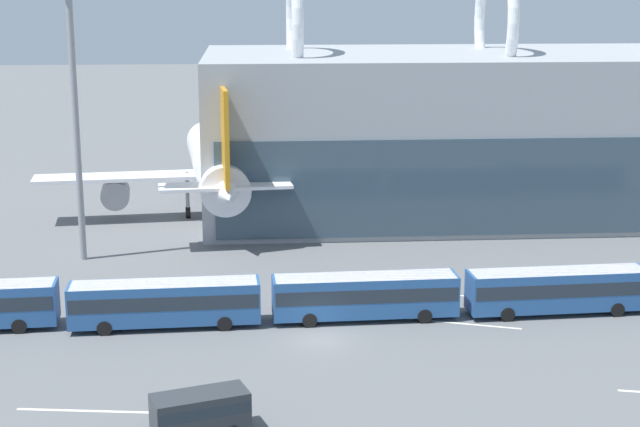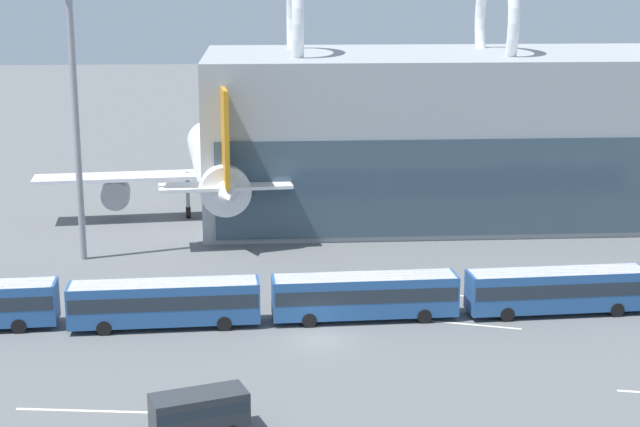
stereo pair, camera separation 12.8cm
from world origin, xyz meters
name	(u,v)px [view 1 (the left image)]	position (x,y,z in m)	size (l,w,h in m)	color
ground_plane	(320,340)	(0.00, 0.00, 0.00)	(440.00, 440.00, 0.00)	slate
airliner_at_gate_far	(216,166)	(-7.79, 35.58, 5.00)	(35.21, 33.92, 14.01)	white
shuttle_bus_1	(165,301)	(-10.21, 3.12, 1.85)	(12.82, 3.08, 3.13)	#285693
shuttle_bus_2	(365,294)	(3.39, 3.69, 1.85)	(12.81, 3.00, 3.13)	#285693
shuttle_bus_3	(558,288)	(16.99, 3.98, 1.85)	(12.85, 3.24, 3.13)	#285693
service_van_foreground	(200,411)	(-7.09, -13.30, 1.34)	(5.29, 3.47, 2.28)	#2D3338
floodlight_mast	(72,62)	(-18.46, 20.38, 16.46)	(2.62, 2.62, 24.05)	gray
lane_stripe_2	(522,299)	(15.41, 7.19, 0.00)	(11.21, 0.25, 0.01)	silver
lane_stripe_4	(463,324)	(9.96, 2.33, 0.00)	(7.92, 0.25, 0.01)	silver
lane_stripe_5	(93,411)	(-13.08, -10.01, 0.00)	(8.47, 0.25, 0.01)	silver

